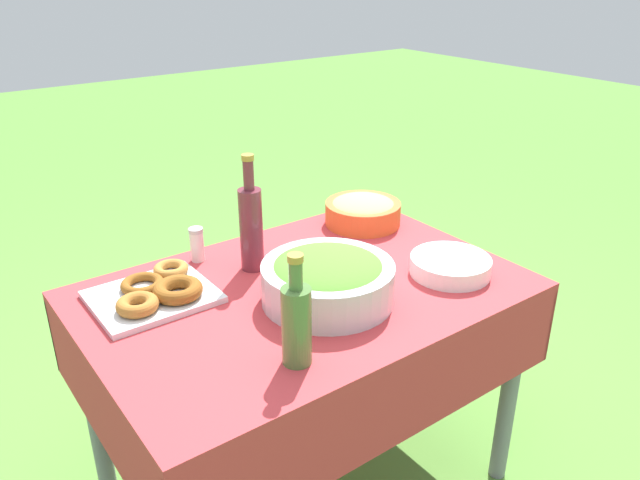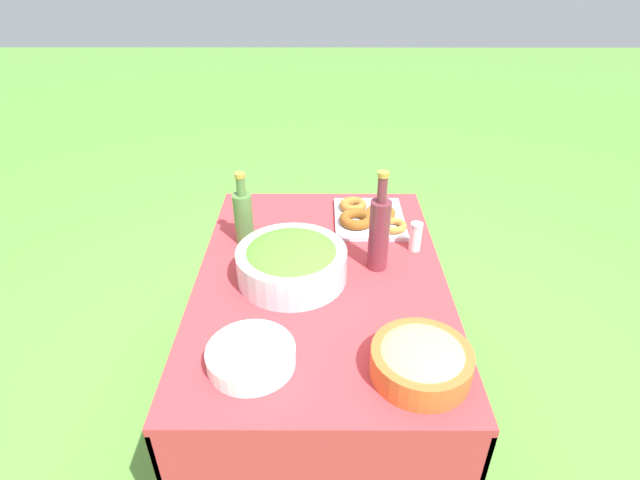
# 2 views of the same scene
# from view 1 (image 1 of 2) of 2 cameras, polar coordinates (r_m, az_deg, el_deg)

# --- Properties ---
(picnic_table) EXTENTS (1.12, 0.77, 0.68)m
(picnic_table) POSITION_cam_1_polar(r_m,az_deg,el_deg) (1.69, -1.41, -7.50)
(picnic_table) COLOR #B73338
(picnic_table) RESTS_ON ground_plane
(salad_bowl) EXTENTS (0.33, 0.33, 0.12)m
(salad_bowl) POSITION_cam_1_polar(r_m,az_deg,el_deg) (1.55, 0.72, -3.53)
(salad_bowl) COLOR silver
(salad_bowl) RESTS_ON picnic_table
(pasta_bowl) EXTENTS (0.24, 0.24, 0.09)m
(pasta_bowl) POSITION_cam_1_polar(r_m,az_deg,el_deg) (2.01, 3.94, 2.70)
(pasta_bowl) COLOR #E05B28
(pasta_bowl) RESTS_ON picnic_table
(donut_platter) EXTENTS (0.30, 0.28, 0.05)m
(donut_platter) POSITION_cam_1_polar(r_m,az_deg,el_deg) (1.62, -14.72, -4.65)
(donut_platter) COLOR silver
(donut_platter) RESTS_ON picnic_table
(plate_stack) EXTENTS (0.22, 0.22, 0.05)m
(plate_stack) POSITION_cam_1_polar(r_m,az_deg,el_deg) (1.73, 11.82, -2.30)
(plate_stack) COLOR white
(plate_stack) RESTS_ON picnic_table
(olive_oil_bottle) EXTENTS (0.06, 0.06, 0.25)m
(olive_oil_bottle) POSITION_cam_1_polar(r_m,az_deg,el_deg) (1.30, -2.16, -7.48)
(olive_oil_bottle) COLOR #4C7238
(olive_oil_bottle) RESTS_ON picnic_table
(wine_bottle) EXTENTS (0.06, 0.06, 0.33)m
(wine_bottle) POSITION_cam_1_polar(r_m,az_deg,el_deg) (1.69, -6.33, 1.34)
(wine_bottle) COLOR maroon
(wine_bottle) RESTS_ON picnic_table
(salt_shaker) EXTENTS (0.04, 0.04, 0.10)m
(salt_shaker) POSITION_cam_1_polar(r_m,az_deg,el_deg) (1.79, -11.19, -0.38)
(salt_shaker) COLOR white
(salt_shaker) RESTS_ON picnic_table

